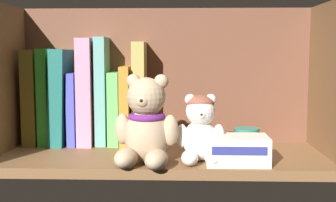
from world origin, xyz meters
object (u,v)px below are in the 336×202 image
Objects in this scene: book_2 at (63,96)px; book_6 at (116,108)px; small_product_box at (237,150)px; book_3 at (76,108)px; book_7 at (128,105)px; pillar_candle at (246,141)px; book_4 at (89,91)px; book_8 at (140,93)px; book_1 at (49,96)px; book_5 at (103,91)px; teddy_bear_smaller at (200,130)px; book_0 at (36,97)px; teddy_bear_larger at (146,126)px.

book_2 is 1.31× the size of book_6.
book_6 is 1.41× the size of small_product_box.
book_7 is at bearing 0.00° from book_3.
pillar_candle is at bearing -21.15° from book_7.
book_2 reaches higher than pillar_candle.
book_4 is 4.42× the size of pillar_candle.
book_8 is at bearing 0.00° from book_3.
pillar_candle is (41.40, -10.16, -8.21)cm from book_2.
book_7 is at bearing 0.00° from book_1.
book_4 reaches higher than small_product_box.
book_3 is 40.41cm from small_product_box.
book_3 is 0.99× the size of book_6.
book_4 is at bearing 180.00° from book_5.
book_5 reaches higher than teddy_bear_smaller.
book_8 is (24.55, 0.00, 0.87)cm from book_0.
book_3 is at bearing 0.00° from book_1.
book_0 is at bearing 168.02° from pillar_candle.
book_3 is 0.70× the size of book_8.
book_5 reaches higher than book_0.
book_6 is (15.66, 0.00, -2.65)cm from book_1.
book_2 is 1.85× the size of small_product_box.
book_7 is 3.28× the size of pillar_candle.
book_1 is 31.07cm from teddy_bear_larger.
book_4 reaches higher than book_2.
book_0 reaches higher than teddy_bear_smaller.
book_3 is 9.38cm from book_6.
book_0 reaches higher than teddy_bear_larger.
book_7 is 1.53× the size of small_product_box.
small_product_box is at bearing -32.75° from book_5.
book_0 reaches higher than book_7.
book_0 is 0.90× the size of book_4.
book_2 is (6.45, 0.00, 0.05)cm from book_0.
book_5 reaches higher than book_2.
pillar_candle is at bearing -19.30° from book_6.
book_4 is 9.62cm from book_7.
book_8 reaches higher than teddy_bear_smaller.
small_product_box is (44.88, -18.64, -8.21)cm from book_0.
book_0 is at bearing 180.00° from book_7.
teddy_bear_smaller is at bearing -46.08° from book_7.
book_0 is 3.96× the size of pillar_candle.
teddy_bear_larger reaches higher than book_3.
book_2 is 1.32× the size of book_3.
book_8 reaches higher than pillar_candle.
book_5 reaches higher than book_4.
book_8 is 4.27× the size of pillar_candle.
book_0 is 0.99× the size of book_1.
book_1 is 1.33× the size of book_3.
small_product_box is (26.03, -18.64, -5.66)cm from book_6.
pillar_candle is (31.95, -10.16, -9.56)cm from book_5.
book_1 is 9.40cm from book_4.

